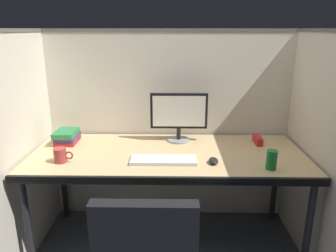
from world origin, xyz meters
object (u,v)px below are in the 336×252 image
coffee_mug (61,155)px  red_stapler (258,140)px  desk (168,160)px  monitor_center (179,114)px  keyboard_main (164,160)px  computer_mouse (213,161)px  book_stack (67,137)px  soda_can (272,160)px

coffee_mug → red_stapler: (1.37, 0.38, -0.02)m
desk → red_stapler: bearing=17.5°
monitor_center → keyboard_main: 0.47m
computer_mouse → red_stapler: 0.54m
keyboard_main → book_stack: bearing=155.0°
computer_mouse → red_stapler: (0.38, 0.38, 0.01)m
desk → soda_can: (0.64, -0.25, 0.11)m
desk → coffee_mug: 0.72m
computer_mouse → red_stapler: red_stapler is taller
keyboard_main → coffee_mug: (-0.67, -0.02, 0.04)m
computer_mouse → soda_can: (0.34, -0.08, 0.04)m
soda_can → monitor_center: bearing=138.0°
desk → soda_can: soda_can is taller
desk → book_stack: size_ratio=8.44×
desk → coffee_mug: size_ratio=15.08×
monitor_center → computer_mouse: bearing=-62.8°
computer_mouse → desk: bearing=150.9°
coffee_mug → keyboard_main: bearing=1.6°
monitor_center → coffee_mug: size_ratio=3.41×
monitor_center → book_stack: 0.87m
red_stapler → computer_mouse: bearing=-135.0°
desk → keyboard_main: (-0.03, -0.15, 0.06)m
book_stack → computer_mouse: bearing=-19.0°
keyboard_main → computer_mouse: bearing=-3.5°
monitor_center → book_stack: size_ratio=1.91×
soda_can → desk: bearing=158.9°
red_stapler → book_stack: book_stack is taller
keyboard_main → book_stack: 0.82m
keyboard_main → coffee_mug: bearing=-178.4°
keyboard_main → desk: bearing=80.1°
desk → keyboard_main: size_ratio=4.42×
computer_mouse → soda_can: 0.36m
computer_mouse → soda_can: bearing=-13.4°
keyboard_main → soda_can: soda_can is taller
desk → computer_mouse: bearing=-29.1°
red_stapler → book_stack: size_ratio=0.67×
desk → coffee_mug: bearing=-166.6°
desk → soda_can: 0.70m
book_stack → monitor_center: bearing=3.9°
desk → monitor_center: (0.08, 0.26, 0.27)m
computer_mouse → book_stack: bearing=161.0°
coffee_mug → desk: bearing=13.4°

